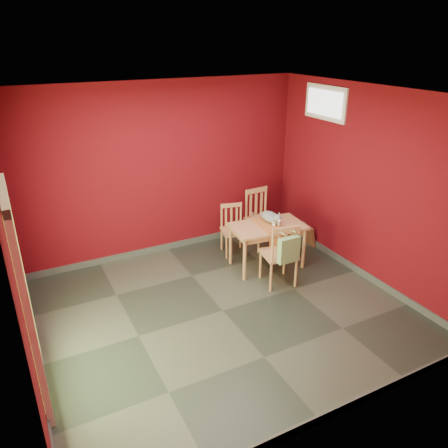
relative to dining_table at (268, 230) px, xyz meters
name	(u,v)px	position (x,y,z in m)	size (l,w,h in m)	color
ground	(223,311)	(-1.15, -0.77, -0.59)	(4.50, 4.50, 0.00)	#2D342D
room_shell	(223,307)	(-1.15, -0.77, -0.54)	(4.50, 4.50, 4.50)	#5E0911
doorway	(23,295)	(-3.38, -1.17, 0.53)	(0.06, 1.01, 2.13)	#B7D838
window	(325,103)	(1.08, 0.23, 1.76)	(0.05, 0.90, 0.50)	white
outlet_plate	(251,215)	(0.45, 1.22, -0.29)	(0.08, 0.01, 0.12)	silver
dining_table	(268,230)	(0.00, 0.00, 0.00)	(1.14, 0.74, 0.68)	tan
table_runner	(271,230)	(0.00, -0.10, 0.04)	(0.33, 0.61, 0.30)	#B1622D
chair_far_left	(233,229)	(-0.23, 0.65, -0.18)	(0.45, 0.45, 0.81)	tan
chair_far_right	(261,217)	(0.30, 0.67, -0.10)	(0.47, 0.47, 0.97)	tan
chair_near	(280,253)	(-0.13, -0.54, -0.11)	(0.51, 0.51, 0.95)	tan
tote_bag	(289,250)	(-0.15, -0.76, 0.06)	(0.30, 0.18, 0.43)	#7DA468
cat	(270,215)	(0.10, 0.09, 0.19)	(0.23, 0.44, 0.22)	slate
picture_frame	(308,234)	(1.04, 0.32, -0.42)	(0.16, 0.36, 0.35)	brown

